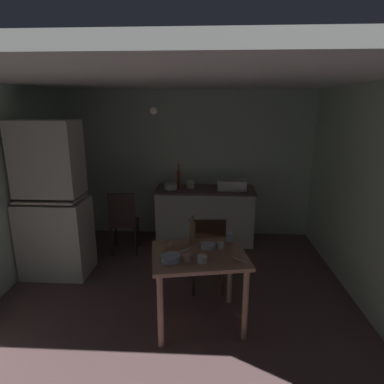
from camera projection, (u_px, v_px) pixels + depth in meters
name	position (u px, v px, depth m)	size (l,w,h in m)	color
ground_plane	(177.00, 290.00, 3.92)	(5.06, 5.06, 0.00)	brown
wall_back	(187.00, 164.00, 5.43)	(4.16, 0.10, 2.39)	silver
wall_right	(368.00, 197.00, 3.51)	(0.10, 3.76, 2.39)	silver
ceiling_slab	(174.00, 75.00, 3.29)	(4.16, 3.76, 0.10)	white
hutch_cabinet	(53.00, 206.00, 4.09)	(0.83, 0.54, 1.98)	beige
counter_cabinet	(205.00, 215.00, 5.25)	(1.54, 0.64, 0.87)	beige
sink_basin	(231.00, 184.00, 5.10)	(0.44, 0.34, 0.15)	silver
hand_pump	(178.00, 177.00, 5.16)	(0.05, 0.27, 0.39)	maroon
mixing_bowl_counter	(171.00, 187.00, 5.11)	(0.21, 0.21, 0.08)	white
stoneware_crock	(190.00, 184.00, 5.18)	(0.12, 0.12, 0.12)	beige
dining_table	(199.00, 265.00, 3.18)	(1.01, 0.87, 0.76)	#A87E62
chair_far_side	(208.00, 252.00, 3.78)	(0.43, 0.43, 0.94)	#3A281B
chair_by_counter	(124.00, 221.00, 4.78)	(0.44, 0.44, 0.96)	#372621
serving_bowl_wide	(171.00, 258.00, 2.99)	(0.18, 0.18, 0.05)	#9EB2C6
soup_bowl_small	(208.00, 246.00, 3.26)	(0.14, 0.14, 0.04)	#9EB2C6
mug_dark	(230.00, 238.00, 3.42)	(0.08, 0.08, 0.08)	#9EB2C6
teacup_mint	(220.00, 245.00, 3.27)	(0.06, 0.06, 0.06)	#ADD1C1
mug_tall	(202.00, 259.00, 2.96)	(0.09, 0.09, 0.06)	white
teacup_cream	(187.00, 258.00, 3.00)	(0.08, 0.08, 0.06)	tan
glass_bottle	(193.00, 231.00, 3.39)	(0.07, 0.07, 0.28)	olive
table_knife	(185.00, 249.00, 3.23)	(0.19, 0.02, 0.01)	silver
teaspoon_near_bowl	(240.00, 260.00, 3.02)	(0.15, 0.02, 0.01)	beige
teaspoon_by_cup	(170.00, 244.00, 3.36)	(0.13, 0.02, 0.01)	beige
pendant_bulb	(154.00, 111.00, 3.51)	(0.08, 0.08, 0.08)	#F9EFCC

